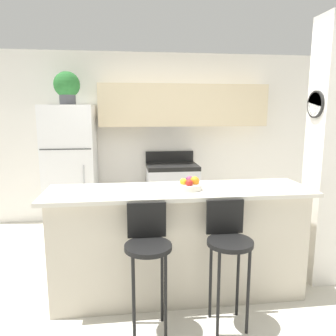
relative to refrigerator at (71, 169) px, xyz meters
The scene contains 11 objects.
ground_plane 2.42m from the refrigerator, 56.71° to the right, with size 14.00×14.00×0.00m, color beige.
wall_back 1.54m from the refrigerator, 13.83° to the left, with size 5.60×0.38×2.55m.
pillar_right 3.28m from the refrigerator, 33.25° to the right, with size 0.38×0.32×2.55m.
counter_bar 2.29m from the refrigerator, 56.71° to the right, with size 2.35×0.64×1.01m.
refrigerator is the anchor object (origin of this frame).
stove_range 1.51m from the refrigerator, ahead, with size 0.75×0.61×1.07m.
bar_stool_left 2.53m from the refrigerator, 68.55° to the right, with size 0.36×0.36×1.00m.
bar_stool_right 2.82m from the refrigerator, 56.55° to the right, with size 0.36×0.36×1.00m.
potted_plant_on_fridge 1.13m from the refrigerator, 116.04° to the left, with size 0.35×0.35×0.45m.
fruit_bowl 2.33m from the refrigerator, 55.36° to the right, with size 0.22×0.22×0.12m.
trash_bin 0.93m from the refrigerator, 24.12° to the right, with size 0.28×0.28×0.38m.
Camera 1 is at (-0.46, -2.79, 1.70)m, focal length 35.00 mm.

